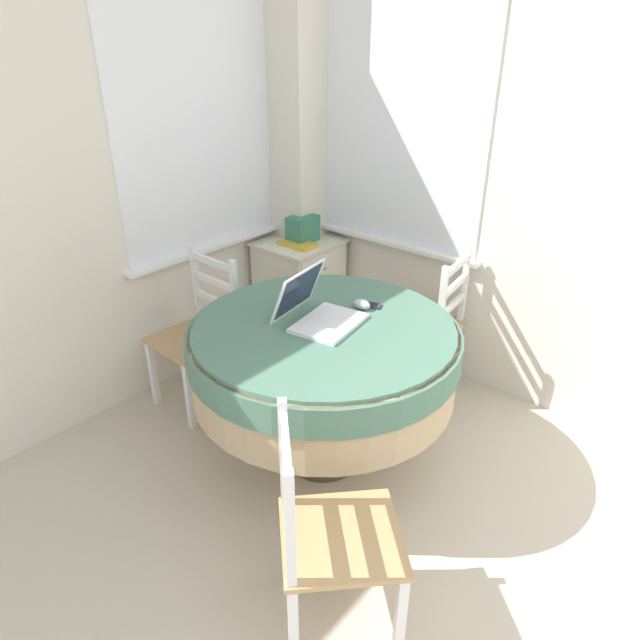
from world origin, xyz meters
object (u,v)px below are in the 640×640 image
object	(u,v)px
storage_box	(303,229)
laptop	(318,312)
dining_chair_near_right_window	(427,325)
computer_mouse	(362,304)
round_dining_table	(324,354)
cell_phone	(370,305)
book_on_cabinet	(298,244)
dining_chair_camera_near	(328,536)
dining_chair_near_back_window	(199,335)
corner_cabinet	(300,290)

from	to	relation	value
storage_box	laptop	bearing A→B (deg)	-134.76
laptop	dining_chair_near_right_window	xyz separation A→B (m)	(0.88, -0.08, -0.40)
computer_mouse	storage_box	bearing A→B (deg)	55.91
round_dining_table	dining_chair_near_right_window	world-z (taller)	dining_chair_near_right_window
cell_phone	computer_mouse	bearing A→B (deg)	163.50
computer_mouse	book_on_cabinet	distance (m)	1.11
dining_chair_camera_near	dining_chair_near_right_window	bearing A→B (deg)	19.42
round_dining_table	dining_chair_near_back_window	bearing A→B (deg)	92.74
laptop	corner_cabinet	distance (m)	1.36
dining_chair_near_right_window	book_on_cabinet	world-z (taller)	dining_chair_near_right_window
cell_phone	dining_chair_near_right_window	bearing A→B (deg)	0.66
storage_box	book_on_cabinet	distance (m)	0.12
laptop	corner_cabinet	xyz separation A→B (m)	(0.88, 0.93, -0.47)
laptop	cell_phone	bearing A→B (deg)	-16.50
book_on_cabinet	round_dining_table	bearing A→B (deg)	-131.99
cell_phone	round_dining_table	bearing A→B (deg)	171.70
computer_mouse	dining_chair_near_right_window	distance (m)	0.74
dining_chair_camera_near	round_dining_table	bearing A→B (deg)	41.27
dining_chair_near_right_window	corner_cabinet	distance (m)	1.01
round_dining_table	book_on_cabinet	size ratio (longest dim) A/B	5.22
dining_chair_near_right_window	dining_chair_camera_near	xyz separation A→B (m)	(-1.57, -0.55, 0.00)
dining_chair_near_back_window	book_on_cabinet	distance (m)	0.92
computer_mouse	cell_phone	xyz separation A→B (m)	(0.05, -0.02, -0.02)
storage_box	book_on_cabinet	bearing A→B (deg)	-158.88
dining_chair_near_back_window	corner_cabinet	distance (m)	0.94
dining_chair_camera_near	laptop	bearing A→B (deg)	42.83
cell_phone	book_on_cabinet	distance (m)	1.10
corner_cabinet	storage_box	world-z (taller)	storage_box
corner_cabinet	storage_box	distance (m)	0.44
dining_chair_camera_near	storage_box	world-z (taller)	storage_box
dining_chair_near_back_window	corner_cabinet	world-z (taller)	dining_chair_near_back_window
cell_phone	dining_chair_near_right_window	distance (m)	0.69
dining_chair_camera_near	corner_cabinet	distance (m)	2.21
laptop	cell_phone	distance (m)	0.31
round_dining_table	storage_box	distance (m)	1.33
cell_phone	storage_box	size ratio (longest dim) A/B	0.60
dining_chair_near_back_window	dining_chair_near_right_window	world-z (taller)	same
round_dining_table	dining_chair_near_back_window	xyz separation A→B (m)	(-0.04, 0.88, -0.19)
dining_chair_near_back_window	book_on_cabinet	size ratio (longest dim) A/B	3.68
round_dining_table	dining_chair_near_back_window	world-z (taller)	dining_chair_near_back_window
laptop	computer_mouse	bearing A→B (deg)	-16.50
corner_cabinet	storage_box	bearing A→B (deg)	-51.45
laptop	round_dining_table	bearing A→B (deg)	-103.08
laptop	dining_chair_near_right_window	distance (m)	0.97
dining_chair_near_right_window	corner_cabinet	bearing A→B (deg)	90.05
cell_phone	dining_chair_near_back_window	world-z (taller)	dining_chair_near_back_window
computer_mouse	dining_chair_near_right_window	bearing A→B (deg)	-0.72
round_dining_table	dining_chair_camera_near	world-z (taller)	dining_chair_camera_near
storage_box	dining_chair_camera_near	bearing A→B (deg)	-135.77
laptop	computer_mouse	distance (m)	0.25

